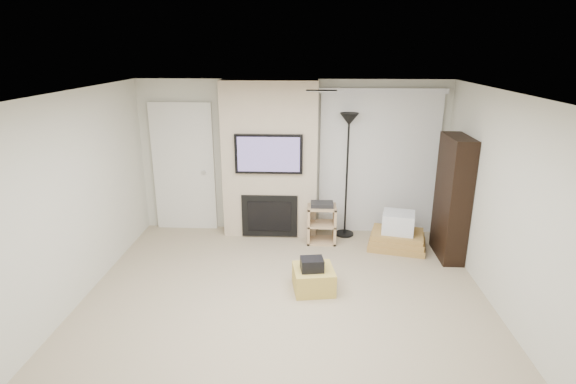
{
  "coord_description": "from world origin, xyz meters",
  "views": [
    {
      "loc": [
        0.26,
        -4.42,
        2.96
      ],
      "look_at": [
        0.0,
        1.2,
        1.15
      ],
      "focal_mm": 28.0,
      "sensor_mm": 36.0,
      "label": 1
    }
  ],
  "objects_px": {
    "ottoman": "(314,279)",
    "av_stand": "(322,221)",
    "floor_lamp": "(348,141)",
    "bookshelf": "(452,198)",
    "box_stack": "(397,234)"
  },
  "relations": [
    {
      "from": "ottoman",
      "to": "av_stand",
      "type": "height_order",
      "value": "av_stand"
    },
    {
      "from": "floor_lamp",
      "to": "av_stand",
      "type": "height_order",
      "value": "floor_lamp"
    },
    {
      "from": "ottoman",
      "to": "bookshelf",
      "type": "distance_m",
      "value": 2.39
    },
    {
      "from": "floor_lamp",
      "to": "box_stack",
      "type": "relative_size",
      "value": 2.06
    },
    {
      "from": "ottoman",
      "to": "av_stand",
      "type": "bearing_deg",
      "value": 84.85
    },
    {
      "from": "ottoman",
      "to": "bookshelf",
      "type": "bearing_deg",
      "value": 28.9
    },
    {
      "from": "bookshelf",
      "to": "box_stack",
      "type": "bearing_deg",
      "value": 160.24
    },
    {
      "from": "floor_lamp",
      "to": "bookshelf",
      "type": "height_order",
      "value": "floor_lamp"
    },
    {
      "from": "box_stack",
      "to": "ottoman",
      "type": "bearing_deg",
      "value": -134.12
    },
    {
      "from": "floor_lamp",
      "to": "box_stack",
      "type": "distance_m",
      "value": 1.64
    },
    {
      "from": "floor_lamp",
      "to": "av_stand",
      "type": "xyz_separation_m",
      "value": [
        -0.39,
        -0.29,
        -1.24
      ]
    },
    {
      "from": "ottoman",
      "to": "box_stack",
      "type": "bearing_deg",
      "value": 45.88
    },
    {
      "from": "av_stand",
      "to": "bookshelf",
      "type": "height_order",
      "value": "bookshelf"
    },
    {
      "from": "ottoman",
      "to": "box_stack",
      "type": "relative_size",
      "value": 0.51
    },
    {
      "from": "floor_lamp",
      "to": "ottoman",
      "type": "bearing_deg",
      "value": -106.37
    }
  ]
}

